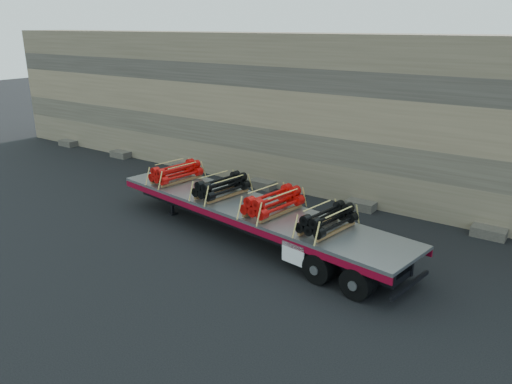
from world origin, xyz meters
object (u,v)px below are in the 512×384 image
trailer (252,222)px  bundle_midfront (222,187)px  bundle_midrear (273,202)px  bundle_rear (327,220)px  bundle_front (176,173)px

trailer → bundle_midfront: bundle_midfront is taller
trailer → bundle_midrear: size_ratio=5.77×
trailer → bundle_rear: 3.40m
bundle_midrear → bundle_rear: size_ratio=1.08×
trailer → bundle_rear: bundle_rear is taller
bundle_front → bundle_rear: 7.56m
bundle_midfront → bundle_rear: 4.84m
trailer → bundle_front: bearing=-180.0°
bundle_midrear → bundle_front: bearing=180.0°
bundle_midfront → bundle_rear: (4.78, -0.70, -0.01)m
trailer → bundle_midfront: size_ratio=6.03×
bundle_midfront → trailer: bearing=0.0°
trailer → bundle_midfront: (-1.56, 0.23, 0.98)m
bundle_midfront → bundle_front: bearing=-180.0°
bundle_front → bundle_midrear: 5.30m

